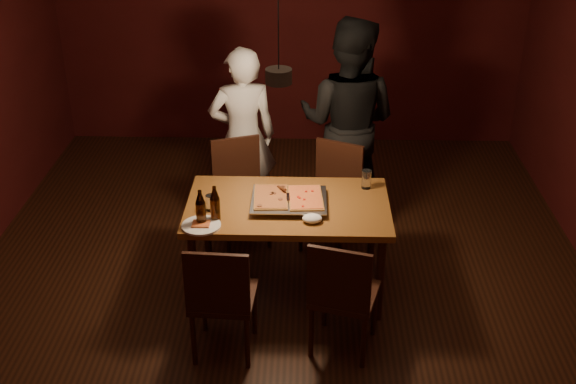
{
  "coord_description": "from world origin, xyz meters",
  "views": [
    {
      "loc": [
        0.2,
        -4.62,
        3.3
      ],
      "look_at": [
        0.06,
        0.05,
        0.85
      ],
      "focal_mm": 45.0,
      "sensor_mm": 36.0,
      "label": 1
    }
  ],
  "objects_px": {
    "chair_far_right": "(334,186)",
    "pizza_tray": "(289,202)",
    "beer_bottle_a": "(201,208)",
    "chair_near_left": "(221,292)",
    "plate_slice": "(201,225)",
    "dining_table": "(288,213)",
    "chair_near_right": "(342,288)",
    "diner_white": "(243,137)",
    "pendant_lamp": "(279,75)",
    "chair_far_left": "(239,181)",
    "beer_bottle_b": "(215,204)",
    "diner_dark": "(348,123)"
  },
  "relations": [
    {
      "from": "chair_far_right",
      "to": "pizza_tray",
      "type": "xyz_separation_m",
      "value": [
        -0.36,
        -0.73,
        0.24
      ]
    },
    {
      "from": "beer_bottle_a",
      "to": "beer_bottle_b",
      "type": "height_order",
      "value": "same"
    },
    {
      "from": "chair_near_left",
      "to": "diner_white",
      "type": "xyz_separation_m",
      "value": [
        -0.01,
        1.93,
        0.27
      ]
    },
    {
      "from": "plate_slice",
      "to": "diner_dark",
      "type": "height_order",
      "value": "diner_dark"
    },
    {
      "from": "dining_table",
      "to": "diner_dark",
      "type": "xyz_separation_m",
      "value": [
        0.49,
        1.17,
        0.25
      ]
    },
    {
      "from": "dining_table",
      "to": "pendant_lamp",
      "type": "height_order",
      "value": "pendant_lamp"
    },
    {
      "from": "beer_bottle_a",
      "to": "diner_white",
      "type": "xyz_separation_m",
      "value": [
        0.17,
        1.42,
        -0.08
      ]
    },
    {
      "from": "dining_table",
      "to": "pendant_lamp",
      "type": "bearing_deg",
      "value": -140.23
    },
    {
      "from": "chair_near_right",
      "to": "diner_white",
      "type": "distance_m",
      "value": 2.05
    },
    {
      "from": "chair_far_left",
      "to": "diner_white",
      "type": "bearing_deg",
      "value": -111.93
    },
    {
      "from": "diner_dark",
      "to": "pendant_lamp",
      "type": "bearing_deg",
      "value": 85.45
    },
    {
      "from": "diner_white",
      "to": "pendant_lamp",
      "type": "height_order",
      "value": "pendant_lamp"
    },
    {
      "from": "pendant_lamp",
      "to": "diner_white",
      "type": "bearing_deg",
      "value": 107.5
    },
    {
      "from": "chair_near_right",
      "to": "diner_white",
      "type": "xyz_separation_m",
      "value": [
        -0.81,
        1.87,
        0.27
      ]
    },
    {
      "from": "chair_near_right",
      "to": "pizza_tray",
      "type": "height_order",
      "value": "chair_near_right"
    },
    {
      "from": "chair_near_right",
      "to": "plate_slice",
      "type": "relative_size",
      "value": 1.88
    },
    {
      "from": "beer_bottle_a",
      "to": "diner_dark",
      "type": "bearing_deg",
      "value": 53.91
    },
    {
      "from": "dining_table",
      "to": "diner_dark",
      "type": "bearing_deg",
      "value": 67.46
    },
    {
      "from": "chair_near_right",
      "to": "chair_far_left",
      "type": "bearing_deg",
      "value": 133.67
    },
    {
      "from": "dining_table",
      "to": "pendant_lamp",
      "type": "xyz_separation_m",
      "value": [
        -0.06,
        -0.05,
        1.08
      ]
    },
    {
      "from": "beer_bottle_a",
      "to": "chair_near_left",
      "type": "bearing_deg",
      "value": -70.21
    },
    {
      "from": "chair_far_right",
      "to": "plate_slice",
      "type": "bearing_deg",
      "value": 72.64
    },
    {
      "from": "dining_table",
      "to": "chair_near_right",
      "type": "distance_m",
      "value": 0.86
    },
    {
      "from": "plate_slice",
      "to": "chair_far_right",
      "type": "bearing_deg",
      "value": 48.05
    },
    {
      "from": "chair_near_left",
      "to": "chair_near_right",
      "type": "relative_size",
      "value": 0.94
    },
    {
      "from": "beer_bottle_a",
      "to": "plate_slice",
      "type": "relative_size",
      "value": 0.97
    },
    {
      "from": "pizza_tray",
      "to": "beer_bottle_b",
      "type": "bearing_deg",
      "value": -154.72
    },
    {
      "from": "pendant_lamp",
      "to": "chair_far_right",
      "type": "bearing_deg",
      "value": 61.19
    },
    {
      "from": "plate_slice",
      "to": "chair_far_left",
      "type": "bearing_deg",
      "value": 81.95
    },
    {
      "from": "chair_near_right",
      "to": "diner_dark",
      "type": "xyz_separation_m",
      "value": [
        0.11,
        1.93,
        0.39
      ]
    },
    {
      "from": "plate_slice",
      "to": "beer_bottle_a",
      "type": "bearing_deg",
      "value": 91.99
    },
    {
      "from": "diner_dark",
      "to": "chair_near_right",
      "type": "bearing_deg",
      "value": 106.4
    },
    {
      "from": "diner_white",
      "to": "pendant_lamp",
      "type": "xyz_separation_m",
      "value": [
        0.37,
        -1.16,
        0.95
      ]
    },
    {
      "from": "chair_far_left",
      "to": "chair_near_left",
      "type": "height_order",
      "value": "same"
    },
    {
      "from": "plate_slice",
      "to": "chair_near_left",
      "type": "bearing_deg",
      "value": -69.15
    },
    {
      "from": "plate_slice",
      "to": "diner_dark",
      "type": "bearing_deg",
      "value": 54.5
    },
    {
      "from": "chair_near_right",
      "to": "plate_slice",
      "type": "height_order",
      "value": "chair_near_right"
    },
    {
      "from": "pizza_tray",
      "to": "diner_white",
      "type": "relative_size",
      "value": 0.34
    },
    {
      "from": "chair_near_right",
      "to": "pizza_tray",
      "type": "xyz_separation_m",
      "value": [
        -0.37,
        0.75,
        0.24
      ]
    },
    {
      "from": "chair_near_right",
      "to": "beer_bottle_a",
      "type": "relative_size",
      "value": 1.94
    },
    {
      "from": "chair_near_right",
      "to": "plate_slice",
      "type": "bearing_deg",
      "value": 172.9
    },
    {
      "from": "chair_far_left",
      "to": "diner_white",
      "type": "relative_size",
      "value": 0.33
    },
    {
      "from": "dining_table",
      "to": "beer_bottle_a",
      "type": "bearing_deg",
      "value": -152.13
    },
    {
      "from": "chair_far_left",
      "to": "pendant_lamp",
      "type": "xyz_separation_m",
      "value": [
        0.38,
        -0.83,
        1.22
      ]
    },
    {
      "from": "diner_white",
      "to": "chair_far_right",
      "type": "bearing_deg",
      "value": 141.23
    },
    {
      "from": "dining_table",
      "to": "pizza_tray",
      "type": "bearing_deg",
      "value": -55.11
    },
    {
      "from": "beer_bottle_b",
      "to": "diner_white",
      "type": "relative_size",
      "value": 0.16
    },
    {
      "from": "chair_far_right",
      "to": "diner_white",
      "type": "relative_size",
      "value": 0.35
    },
    {
      "from": "beer_bottle_b",
      "to": "diner_white",
      "type": "bearing_deg",
      "value": 86.72
    },
    {
      "from": "chair_far_right",
      "to": "pendant_lamp",
      "type": "distance_m",
      "value": 1.51
    }
  ]
}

